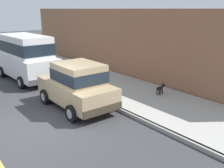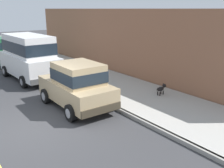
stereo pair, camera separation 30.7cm
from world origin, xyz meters
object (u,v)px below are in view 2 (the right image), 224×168
at_px(car_tan_hatchback, 77,85).
at_px(car_green_sedan, 5,50).
at_px(dog_black, 161,88).
at_px(car_white_van, 29,55).

bearing_deg(car_tan_hatchback, car_green_sedan, 89.52).
xyz_separation_m(car_green_sedan, dog_black, (3.59, -12.11, -0.55)).
relative_size(car_white_van, car_green_sedan, 1.07).
relative_size(car_green_sedan, dog_black, 6.18).
bearing_deg(car_white_van, car_green_sedan, 89.02).
distance_m(car_white_van, dog_black, 7.77).
bearing_deg(dog_black, car_white_van, 118.54).
xyz_separation_m(car_tan_hatchback, dog_black, (3.68, -1.20, -0.55)).
xyz_separation_m(car_white_van, car_green_sedan, (0.09, 5.34, -0.41)).
distance_m(car_green_sedan, dog_black, 12.65).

